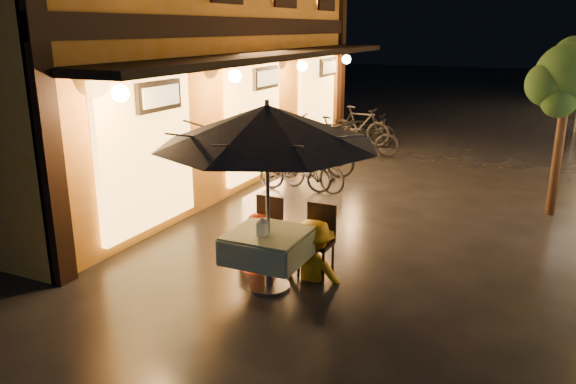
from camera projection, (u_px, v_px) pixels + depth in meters
The scene contains 17 objects.
ground at pixel (342, 289), 7.32m from camera, with size 90.00×90.00×0.00m, color black.
west_building at pixel (159, 7), 12.08m from camera, with size 5.90×11.40×7.40m.
street_tree at pixel (569, 80), 9.58m from camera, with size 1.43×1.20×3.15m.
cafe_table at pixel (268, 246), 7.21m from camera, with size 0.99×0.99×0.78m.
patio_umbrella at pixel (267, 125), 6.77m from camera, with size 2.80×2.80×2.46m.
cafe_chair_left at pixel (267, 227), 8.03m from camera, with size 0.42×0.42×0.97m.
cafe_chair_right at pixel (319, 236), 7.70m from camera, with size 0.42×0.42×0.97m.
table_lantern at pixel (262, 225), 6.98m from camera, with size 0.16×0.16×0.25m.
person_orange at pixel (257, 215), 7.80m from camera, with size 0.76×0.59×1.56m, color red.
person_yellow at pixel (314, 222), 7.48m from camera, with size 1.02×0.59×1.59m, color #FFAE10.
bicycle_0 at pixel (295, 171), 11.65m from camera, with size 0.55×1.57×0.82m, color black.
bicycle_1 at pixel (312, 168), 11.64m from camera, with size 0.45×1.61×0.97m, color black.
bicycle_2 at pixel (313, 156), 12.63m from camera, with size 0.66×1.90×1.00m, color black.
bicycle_3 at pixel (335, 138), 14.46m from camera, with size 0.51×1.81×1.08m, color black.
bicycle_4 at pixel (364, 137), 14.86m from camera, with size 0.64×1.84×0.97m, color black.
bicycle_5 at pixel (360, 126), 16.15m from camera, with size 0.53×1.86×1.12m, color black.
bicycle_6 at pixel (367, 128), 16.50m from camera, with size 0.58×1.66×0.87m, color black.
Camera 1 is at (2.18, -6.34, 3.29)m, focal length 35.00 mm.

